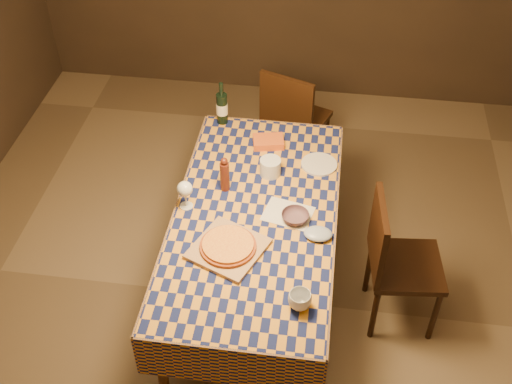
# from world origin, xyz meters

# --- Properties ---
(room) EXTENTS (5.00, 5.10, 2.70)m
(room) POSITION_xyz_m (0.00, 0.00, 1.35)
(room) COLOR brown
(room) RESTS_ON ground
(dining_table) EXTENTS (0.94, 1.84, 0.77)m
(dining_table) POSITION_xyz_m (0.00, 0.00, 0.69)
(dining_table) COLOR brown
(dining_table) RESTS_ON ground
(cutting_board) EXTENTS (0.47, 0.47, 0.02)m
(cutting_board) POSITION_xyz_m (-0.11, -0.29, 0.78)
(cutting_board) COLOR #A77C4E
(cutting_board) RESTS_ON dining_table
(pizza) EXTENTS (0.36, 0.36, 0.03)m
(pizza) POSITION_xyz_m (-0.11, -0.29, 0.81)
(pizza) COLOR #8F3C17
(pizza) RESTS_ON cutting_board
(pepper_mill) EXTENTS (0.06, 0.06, 0.24)m
(pepper_mill) POSITION_xyz_m (-0.21, 0.20, 0.88)
(pepper_mill) COLOR #481B10
(pepper_mill) RESTS_ON dining_table
(bowl) EXTENTS (0.18, 0.18, 0.05)m
(bowl) POSITION_xyz_m (0.23, -0.01, 0.79)
(bowl) COLOR #573D49
(bowl) RESTS_ON dining_table
(wine_glass) EXTENTS (0.10, 0.10, 0.18)m
(wine_glass) POSITION_xyz_m (-0.40, 0.01, 0.90)
(wine_glass) COLOR silver
(wine_glass) RESTS_ON dining_table
(wine_bottle) EXTENTS (0.09, 0.09, 0.31)m
(wine_bottle) POSITION_xyz_m (-0.34, 0.86, 0.88)
(wine_bottle) COLOR black
(wine_bottle) RESTS_ON dining_table
(deli_tub) EXTENTS (0.17, 0.17, 0.11)m
(deli_tub) POSITION_xyz_m (0.04, 0.37, 0.82)
(deli_tub) COLOR silver
(deli_tub) RESTS_ON dining_table
(takeout_container) EXTENTS (0.22, 0.17, 0.05)m
(takeout_container) POSITION_xyz_m (-0.00, 0.65, 0.79)
(takeout_container) COLOR #D4571C
(takeout_container) RESTS_ON dining_table
(white_plate) EXTENTS (0.23, 0.23, 0.01)m
(white_plate) POSITION_xyz_m (0.34, 0.49, 0.78)
(white_plate) COLOR silver
(white_plate) RESTS_ON dining_table
(tumbler) EXTENTS (0.14, 0.14, 0.09)m
(tumbler) POSITION_xyz_m (0.31, -0.62, 0.82)
(tumbler) COLOR silver
(tumbler) RESTS_ON dining_table
(flour_patch) EXTENTS (0.31, 0.26, 0.00)m
(flour_patch) POSITION_xyz_m (0.19, 0.03, 0.77)
(flour_patch) COLOR silver
(flour_patch) RESTS_ON dining_table
(flour_bag) EXTENTS (0.19, 0.17, 0.05)m
(flour_bag) POSITION_xyz_m (0.37, -0.13, 0.79)
(flour_bag) COLOR #93A4BC
(flour_bag) RESTS_ON dining_table
(chair_far) EXTENTS (0.54, 0.55, 0.93)m
(chair_far) POSITION_xyz_m (0.10, 1.32, 0.52)
(chair_far) COLOR black
(chair_far) RESTS_ON ground
(chair_right) EXTENTS (0.47, 0.46, 0.93)m
(chair_right) POSITION_xyz_m (0.83, 0.00, 0.52)
(chair_right) COLOR black
(chair_right) RESTS_ON ground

